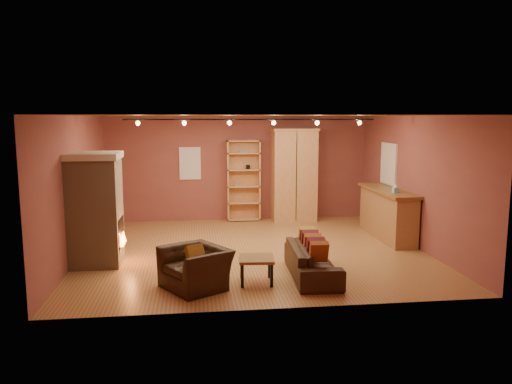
{
  "coord_description": "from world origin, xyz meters",
  "views": [
    {
      "loc": [
        -1.21,
        -10.1,
        2.77
      ],
      "look_at": [
        0.09,
        0.2,
        1.21
      ],
      "focal_mm": 35.0,
      "sensor_mm": 36.0,
      "label": 1
    }
  ],
  "objects": [
    {
      "name": "ceiling",
      "position": [
        0.0,
        0.0,
        2.8
      ],
      "size": [
        7.0,
        7.0,
        0.0
      ],
      "primitive_type": "plane",
      "rotation": [
        3.14,
        0.0,
        0.0
      ],
      "color": "brown",
      "rests_on": "back_wall"
    },
    {
      "name": "coffee_table",
      "position": [
        -0.19,
        -2.06,
        0.37
      ],
      "size": [
        0.62,
        0.62,
        0.44
      ],
      "rotation": [
        0.0,
        0.0,
        -0.08
      ],
      "color": "brown",
      "rests_on": "floor"
    },
    {
      "name": "tissue_box",
      "position": [
        3.15,
        0.17,
        1.23
      ],
      "size": [
        0.13,
        0.13,
        0.23
      ],
      "rotation": [
        0.0,
        0.0,
        0.01
      ],
      "color": "#83ABD2",
      "rests_on": "bar_counter"
    },
    {
      "name": "track_rail",
      "position": [
        0.0,
        0.2,
        2.69
      ],
      "size": [
        5.2,
        0.09,
        0.13
      ],
      "color": "black",
      "rests_on": "ceiling"
    },
    {
      "name": "back_window",
      "position": [
        -1.3,
        3.23,
        1.55
      ],
      "size": [
        0.56,
        0.04,
        0.86
      ],
      "primitive_type": "cube",
      "color": "white",
      "rests_on": "back_wall"
    },
    {
      "name": "armoire",
      "position": [
        1.46,
        2.94,
        1.24
      ],
      "size": [
        1.21,
        0.69,
        2.47
      ],
      "color": "tan",
      "rests_on": "floor"
    },
    {
      "name": "floor",
      "position": [
        0.0,
        0.0,
        0.0
      ],
      "size": [
        7.0,
        7.0,
        0.0
      ],
      "primitive_type": "plane",
      "color": "#8F5D32",
      "rests_on": "ground"
    },
    {
      "name": "right_wall",
      "position": [
        3.5,
        0.0,
        1.4
      ],
      "size": [
        0.02,
        6.5,
        2.8
      ],
      "primitive_type": "cube",
      "color": "brown",
      "rests_on": "floor"
    },
    {
      "name": "right_window",
      "position": [
        3.47,
        1.4,
        1.65
      ],
      "size": [
        0.05,
        0.9,
        1.0
      ],
      "primitive_type": "cube",
      "color": "white",
      "rests_on": "right_wall"
    },
    {
      "name": "loveseat",
      "position": [
        0.82,
        -1.84,
        0.38
      ],
      "size": [
        0.64,
        1.9,
        0.78
      ],
      "rotation": [
        0.0,
        0.0,
        1.52
      ],
      "color": "black",
      "rests_on": "floor"
    },
    {
      "name": "fireplace",
      "position": [
        -3.04,
        -0.6,
        1.06
      ],
      "size": [
        1.01,
        0.98,
        2.12
      ],
      "color": "tan",
      "rests_on": "floor"
    },
    {
      "name": "bar_counter",
      "position": [
        3.2,
        0.71,
        0.58
      ],
      "size": [
        0.63,
        2.38,
        1.14
      ],
      "color": "#A6774C",
      "rests_on": "floor"
    },
    {
      "name": "back_wall",
      "position": [
        0.0,
        3.25,
        1.4
      ],
      "size": [
        7.0,
        0.02,
        2.8
      ],
      "primitive_type": "cube",
      "color": "brown",
      "rests_on": "floor"
    },
    {
      "name": "bookcase",
      "position": [
        0.11,
        3.14,
        1.1
      ],
      "size": [
        0.89,
        0.34,
        2.17
      ],
      "color": "tan",
      "rests_on": "floor"
    },
    {
      "name": "armchair",
      "position": [
        -1.21,
        -2.19,
        0.45
      ],
      "size": [
        1.11,
        1.22,
        0.9
      ],
      "rotation": [
        0.0,
        0.0,
        -1.01
      ],
      "color": "black",
      "rests_on": "floor"
    },
    {
      "name": "left_wall",
      "position": [
        -3.5,
        0.0,
        1.4
      ],
      "size": [
        0.02,
        6.5,
        2.8
      ],
      "primitive_type": "cube",
      "color": "brown",
      "rests_on": "floor"
    }
  ]
}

